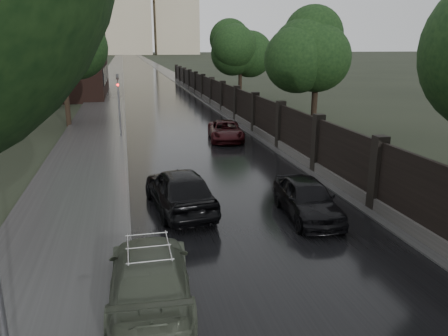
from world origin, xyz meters
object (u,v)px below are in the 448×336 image
volga_sedan (150,275)px  car_right_near (307,198)px  tree_right_b (317,58)px  hatchback_left (179,189)px  lamp_post (2,325)px  traffic_light (119,100)px  tree_right_c (240,53)px  car_right_far (226,131)px  tree_left_far (62,52)px

volga_sedan → car_right_near: size_ratio=1.14×
tree_right_b → hatchback_left: bearing=-132.8°
hatchback_left → lamp_post: bearing=65.4°
traffic_light → car_right_near: (6.23, -15.12, -1.72)m
tree_right_c → lamp_post: size_ratio=1.37×
hatchback_left → car_right_near: size_ratio=1.16×
car_right_far → tree_left_far: bearing=151.2°
tree_right_b → hatchback_left: (-9.72, -10.51, -4.16)m
tree_right_b → lamp_post: bearing=-122.2°
tree_right_c → car_right_far: 18.57m
tree_left_far → traffic_light: bearing=-53.5°
tree_right_c → volga_sedan: tree_right_c is taller
tree_right_b → car_right_far: tree_right_b is taller
traffic_light → volga_sedan: bearing=-87.9°
hatchback_left → car_right_far: size_ratio=1.07×
hatchback_left → car_right_far: hatchback_left is taller
tree_right_c → car_right_far: (-5.45, -17.21, -4.35)m
tree_left_far → lamp_post: bearing=-84.8°
tree_left_far → lamp_post: tree_left_far is taller
traffic_light → volga_sedan: 19.21m
traffic_light → car_right_near: traffic_light is taller
volga_sedan → car_right_near: bearing=-141.5°
traffic_light → hatchback_left: bearing=-81.3°
lamp_post → car_right_near: (7.33, 8.37, -2.00)m
volga_sedan → car_right_near: car_right_near is taller
volga_sedan → car_right_far: volga_sedan is taller
tree_right_c → traffic_light: bearing=-128.2°
tree_right_c → volga_sedan: size_ratio=1.55×
lamp_post → car_right_near: lamp_post is taller
lamp_post → hatchback_left: bearing=72.4°
tree_right_b → car_right_far: (-5.45, 0.79, -4.35)m
tree_right_b → tree_right_c: bearing=90.0°
car_right_near → tree_right_b: bearing=68.6°
tree_left_far → tree_right_c: size_ratio=1.05×
tree_left_far → volga_sedan: (4.40, -24.12, -4.59)m
hatchback_left → car_right_near: hatchback_left is taller
hatchback_left → car_right_far: bearing=-117.6°
tree_left_far → car_right_far: (10.05, -7.21, -4.64)m
hatchback_left → car_right_far: 12.09m
volga_sedan → lamp_post: bearing=70.3°
tree_left_far → tree_right_b: (15.50, -8.00, -0.29)m
tree_right_b → volga_sedan: bearing=-124.5°
traffic_light → hatchback_left: (2.08, -13.51, -1.61)m
car_right_far → car_right_near: bearing=-83.7°
traffic_light → volga_sedan: size_ratio=0.89×
tree_left_far → hatchback_left: 19.90m
car_right_near → volga_sedan: bearing=-140.9°
tree_right_c → car_right_near: (-5.57, -30.13, -4.27)m
traffic_light → hatchback_left: size_ratio=0.87×
tree_right_c → hatchback_left: tree_right_c is taller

